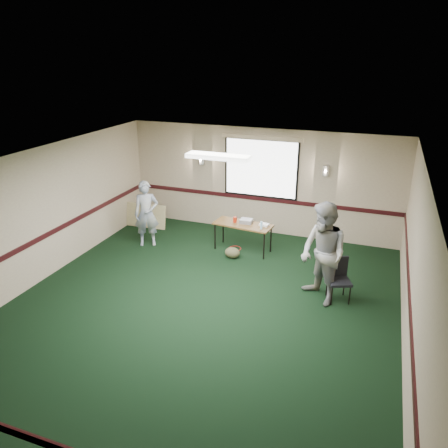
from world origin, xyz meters
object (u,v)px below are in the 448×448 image
(folding_table, at_px, (243,226))
(person_right, at_px, (323,254))
(person_left, at_px, (147,214))
(projector, at_px, (246,221))
(conference_chair, at_px, (338,275))

(folding_table, bearing_deg, person_right, -31.92)
(person_left, bearing_deg, person_right, -42.35)
(projector, xyz_separation_m, person_left, (-2.34, -0.55, 0.07))
(conference_chair, bearing_deg, person_right, -167.93)
(conference_chair, distance_m, person_left, 4.75)
(projector, height_order, person_right, person_right)
(folding_table, height_order, conference_chair, conference_chair)
(folding_table, distance_m, conference_chair, 2.75)
(folding_table, bearing_deg, person_left, -162.25)
(folding_table, relative_size, person_right, 0.73)
(folding_table, xyz_separation_m, person_right, (2.06, -1.62, 0.34))
(conference_chair, bearing_deg, person_left, 145.29)
(folding_table, bearing_deg, projector, 62.79)
(person_left, bearing_deg, folding_table, -15.93)
(projector, distance_m, conference_chair, 2.76)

